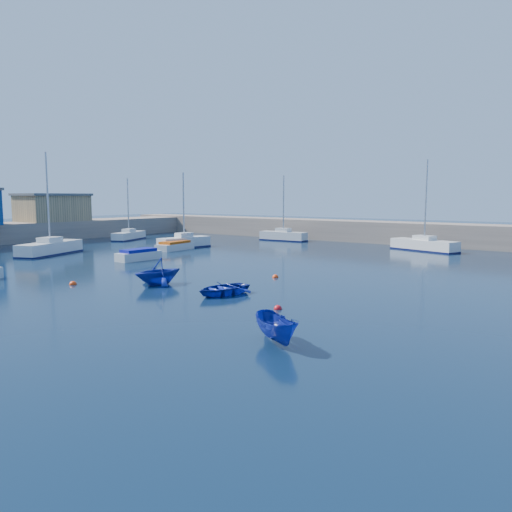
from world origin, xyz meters
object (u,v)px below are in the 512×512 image
Objects in this scene: sailboat_5 at (283,236)px; sailboat_6 at (424,245)px; dinghy_right at (277,329)px; dinghy_left at (158,271)px; sailboat_4 at (129,235)px; brick_shed_a at (52,209)px; dinghy_center at (222,289)px; motorboat_2 at (175,246)px; sailboat_2 at (50,248)px; motorboat_1 at (139,255)px; sailboat_3 at (184,242)px.

sailboat_5 is 0.88× the size of sailboat_6.
sailboat_6 is 3.17× the size of dinghy_right.
sailboat_4 is at bearing 155.31° from dinghy_left.
brick_shed_a is 46.10m from dinghy_center.
motorboat_2 is 21.28m from dinghy_left.
motorboat_2 is (-21.41, -15.48, -0.18)m from sailboat_6.
motorboat_2 is (14.21, -5.17, -0.13)m from sailboat_4.
sailboat_2 is 2.37× the size of motorboat_1.
sailboat_5 reaches higher than dinghy_left.
dinghy_right is at bearing -149.89° from sailboat_5.
brick_shed_a is 0.99× the size of sailboat_4.
dinghy_left is (21.40, -5.00, 0.19)m from sailboat_2.
dinghy_right is (13.64, -6.08, -0.29)m from dinghy_left.
sailboat_4 is 37.08m from sailboat_6.
sailboat_3 is 11.23m from motorboat_1.
sailboat_5 is 1.71× the size of motorboat_2.
dinghy_left reaches higher than dinghy_center.
sailboat_2 is 1.19× the size of sailboat_5.
motorboat_2 is (-2.72, -16.55, -0.19)m from sailboat_5.
dinghy_center is at bearing -23.26° from motorboat_1.
dinghy_right reaches higher than motorboat_1.
sailboat_6 is 2.77× the size of dinghy_center.
brick_shed_a reaches higher than dinghy_center.
sailboat_3 reaches higher than dinghy_center.
dinghy_center is at bearing -32.79° from sailboat_3.
brick_shed_a is at bearing 168.97° from dinghy_left.
dinghy_left is at bearing -163.31° from sailboat_5.
dinghy_center is (43.39, -15.13, -3.75)m from brick_shed_a.
sailboat_2 is 13.89m from sailboat_3.
dinghy_right is at bearing -27.74° from motorboat_1.
sailboat_4 is (8.92, 5.46, -3.52)m from brick_shed_a.
brick_shed_a is at bearing 172.60° from motorboat_2.
sailboat_6 is 31.59m from dinghy_left.
sailboat_6 reaches higher than dinghy_center.
sailboat_3 is 0.88× the size of sailboat_6.
sailboat_6 reaches higher than dinghy_left.
sailboat_2 is 3.04× the size of dinghy_left.
motorboat_1 is at bearing -72.84° from motorboat_2.
dinghy_left is (11.98, -31.93, 0.22)m from sailboat_5.
sailboat_3 is 2.43× the size of dinghy_center.
sailboat_2 is at bearing -107.69° from sailboat_3.
dinghy_left is at bearing -35.29° from sailboat_2.
motorboat_2 is at bearing 166.79° from sailboat_5.
sailboat_4 is at bearing 123.37° from sailboat_6.
dinghy_center is at bearing -32.71° from sailboat_2.
dinghy_left is at bearing -58.35° from sailboat_4.
motorboat_1 is at bearing 156.64° from dinghy_left.
sailboat_3 is at bearing 137.95° from sailboat_6.
sailboat_2 reaches higher than sailboat_5.
sailboat_5 is at bearing 103.96° from sailboat_6.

